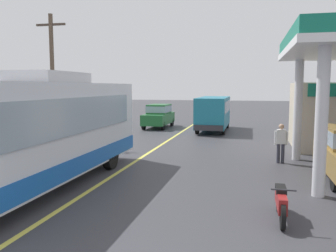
# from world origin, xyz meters

# --- Properties ---
(ground) EXTENTS (120.00, 120.00, 0.00)m
(ground) POSITION_xyz_m (0.00, 20.00, 0.00)
(ground) COLOR #38383D
(lane_divider_stripe) EXTENTS (0.16, 50.00, 0.01)m
(lane_divider_stripe) POSITION_xyz_m (0.00, 15.00, 0.00)
(lane_divider_stripe) COLOR #D8CC4C
(lane_divider_stripe) RESTS_ON ground
(coach_bus_main) EXTENTS (2.60, 11.04, 3.69)m
(coach_bus_main) POSITION_xyz_m (-1.61, 5.39, 1.72)
(coach_bus_main) COLOR silver
(coach_bus_main) RESTS_ON ground
(minibus_opposing_lane) EXTENTS (2.04, 6.13, 2.44)m
(minibus_opposing_lane) POSITION_xyz_m (2.12, 21.79, 1.47)
(minibus_opposing_lane) COLOR teal
(minibus_opposing_lane) RESTS_ON ground
(motorcycle_parked_forecourt) EXTENTS (0.55, 1.80, 0.92)m
(motorcycle_parked_forecourt) POSITION_xyz_m (5.57, 4.63, 0.44)
(motorcycle_parked_forecourt) COLOR black
(motorcycle_parked_forecourt) RESTS_ON ground
(pedestrian_near_pump) EXTENTS (0.55, 0.22, 1.66)m
(pedestrian_near_pump) POSITION_xyz_m (6.06, 11.35, 0.93)
(pedestrian_near_pump) COLOR #33333F
(pedestrian_near_pump) RESTS_ON ground
(pedestrian_by_shop) EXTENTS (0.55, 0.22, 1.66)m
(pedestrian_by_shop) POSITION_xyz_m (7.65, 9.27, 0.93)
(pedestrian_by_shop) COLOR #33333F
(pedestrian_by_shop) RESTS_ON ground
(car_trailing_behind_bus) EXTENTS (1.70, 4.20, 1.82)m
(car_trailing_behind_bus) POSITION_xyz_m (-2.29, 22.83, 1.01)
(car_trailing_behind_bus) COLOR #1E602D
(car_trailing_behind_bus) RESTS_ON ground
(utility_pole_roadside) EXTENTS (1.80, 0.24, 7.33)m
(utility_pole_roadside) POSITION_xyz_m (-6.46, 14.55, 3.84)
(utility_pole_roadside) COLOR brown
(utility_pole_roadside) RESTS_ON ground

